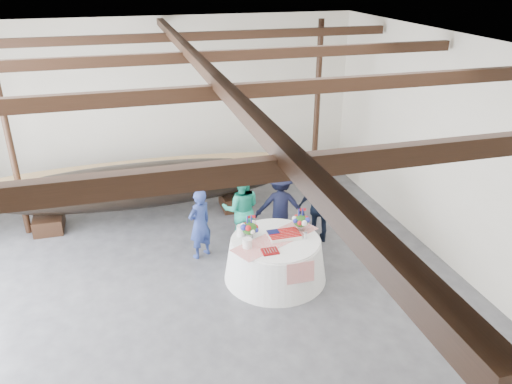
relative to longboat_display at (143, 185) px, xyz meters
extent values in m
cube|color=#3D3D42|center=(0.84, -4.28, -0.88)|extent=(10.00, 12.00, 0.01)
cube|color=silver|center=(0.84, 1.72, 1.37)|extent=(10.00, 0.02, 4.50)
cube|color=silver|center=(5.84, -4.28, 1.37)|extent=(0.02, 12.00, 4.50)
cube|color=white|center=(0.84, -4.28, 3.62)|extent=(10.00, 12.00, 0.01)
cube|color=black|center=(0.84, -7.78, 3.37)|extent=(9.80, 0.12, 0.18)
cube|color=black|center=(0.84, -5.28, 3.37)|extent=(9.80, 0.12, 0.18)
cube|color=black|center=(0.84, -2.78, 3.37)|extent=(9.80, 0.12, 0.18)
cube|color=black|center=(0.84, -0.28, 3.37)|extent=(9.80, 0.12, 0.18)
cube|color=black|center=(0.84, -4.28, 3.50)|extent=(0.15, 11.76, 0.15)
cylinder|color=black|center=(-2.66, 0.00, 1.37)|extent=(0.14, 0.14, 4.50)
cylinder|color=black|center=(4.34, 0.00, 1.37)|extent=(0.14, 0.14, 4.50)
cube|color=black|center=(-2.20, 0.00, -0.70)|extent=(0.64, 0.83, 0.37)
cube|color=black|center=(2.20, 0.00, -0.70)|extent=(0.64, 0.83, 0.37)
ellipsoid|color=black|center=(0.00, 0.00, -0.01)|extent=(7.34, 1.47, 1.01)
cube|color=#9E7A4C|center=(0.00, 0.00, 0.27)|extent=(5.87, 0.96, 0.06)
cone|color=white|center=(2.27, -3.24, -0.47)|extent=(2.00, 2.00, 0.83)
cylinder|color=white|center=(2.27, -3.24, -0.04)|extent=(1.69, 1.69, 0.04)
cube|color=#B51212|center=(2.27, -3.24, -0.02)|extent=(1.90, 1.31, 0.01)
cube|color=white|center=(2.45, -3.20, 0.01)|extent=(0.60, 0.40, 0.07)
cylinder|color=white|center=(1.67, -3.39, 0.07)|extent=(0.18, 0.18, 0.18)
cylinder|color=white|center=(1.67, -2.92, 0.08)|extent=(0.18, 0.18, 0.21)
cube|color=maroon|center=(2.03, -3.66, -0.01)|extent=(0.30, 0.24, 0.03)
cone|color=silver|center=(2.82, -3.36, 0.04)|extent=(0.09, 0.09, 0.12)
imported|color=navy|center=(1.00, -2.08, -0.12)|extent=(0.66, 0.60, 1.52)
imported|color=#20A684|center=(1.95, -1.83, -0.02)|extent=(0.95, 0.81, 1.71)
imported|color=black|center=(2.81, -1.88, -0.03)|extent=(1.22, 0.88, 1.70)
imported|color=black|center=(3.65, -2.14, -0.06)|extent=(1.04, 0.67, 1.64)
camera|label=1|loc=(-0.32, -11.11, 4.79)|focal=35.00mm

